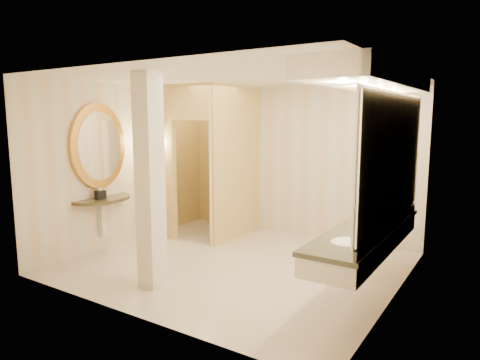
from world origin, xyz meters
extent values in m
plane|color=beige|center=(0.00, 0.00, 0.00)|extent=(4.50, 4.50, 0.00)
plane|color=silver|center=(0.00, 0.00, 2.70)|extent=(4.50, 4.50, 0.00)
cube|color=beige|center=(0.00, 2.00, 1.35)|extent=(4.50, 0.02, 2.70)
cube|color=beige|center=(0.00, -2.00, 1.35)|extent=(4.50, 0.02, 2.70)
cube|color=beige|center=(-2.25, 0.00, 1.35)|extent=(0.02, 4.00, 2.70)
cube|color=beige|center=(2.25, 0.00, 1.35)|extent=(0.02, 4.00, 2.70)
cube|color=#ECDC7B|center=(-0.80, 1.25, 1.35)|extent=(0.10, 1.50, 2.70)
cube|color=#ECDC7B|center=(-1.93, 0.50, 1.35)|extent=(0.65, 0.10, 2.70)
cube|color=#ECDC7B|center=(-1.20, 0.50, 2.40)|extent=(0.80, 0.10, 0.60)
cube|color=silver|center=(-1.03, 0.83, 1.05)|extent=(0.51, 0.68, 2.10)
cylinder|color=gold|center=(-1.93, 0.43, 1.55)|extent=(0.03, 0.03, 0.30)
cone|color=silver|center=(-1.93, 0.43, 1.75)|extent=(0.14, 0.14, 0.14)
cube|color=silver|center=(1.95, -0.17, 0.73)|extent=(0.60, 2.60, 0.24)
cube|color=black|center=(1.95, -0.17, 0.85)|extent=(0.64, 2.64, 0.05)
cube|color=black|center=(2.23, -0.17, 0.92)|extent=(0.03, 2.60, 0.10)
ellipsoid|color=white|center=(1.95, -0.87, 0.83)|extent=(0.40, 0.44, 0.15)
cylinder|color=gold|center=(2.15, -0.87, 0.96)|extent=(0.03, 0.03, 0.22)
ellipsoid|color=white|center=(1.95, 0.53, 0.83)|extent=(0.40, 0.44, 0.15)
cylinder|color=gold|center=(2.15, 0.53, 0.96)|extent=(0.03, 0.03, 0.22)
cube|color=white|center=(2.23, -0.17, 1.70)|extent=(0.03, 2.60, 1.40)
cube|color=silver|center=(1.95, -0.17, 2.59)|extent=(0.75, 2.80, 0.22)
cylinder|color=black|center=(-2.23, -0.60, 0.85)|extent=(1.04, 1.04, 0.05)
cube|color=silver|center=(-2.19, -0.60, 0.55)|extent=(0.10, 0.10, 0.60)
cylinder|color=gold|center=(-2.21, -0.60, 1.70)|extent=(0.07, 1.04, 1.04)
cylinder|color=white|center=(-2.17, -0.60, 1.70)|extent=(0.02, 0.83, 0.83)
cube|color=silver|center=(-0.45, -1.26, 1.35)|extent=(0.27, 0.27, 2.70)
cube|color=black|center=(-2.08, -0.71, 0.94)|extent=(0.16, 0.16, 0.14)
imported|color=white|center=(-1.10, 1.75, 0.39)|extent=(0.65, 0.87, 0.79)
imported|color=beige|center=(1.87, -0.29, 0.94)|extent=(0.08, 0.08, 0.13)
imported|color=silver|center=(1.97, -0.45, 0.93)|extent=(0.12, 0.12, 0.11)
imported|color=#C6B28C|center=(1.91, 0.09, 0.97)|extent=(0.08, 0.08, 0.20)
camera|label=1|loc=(3.34, -5.08, 2.15)|focal=32.00mm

